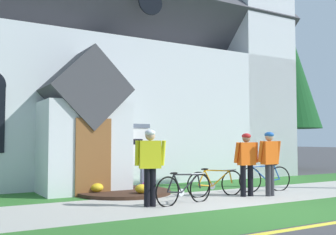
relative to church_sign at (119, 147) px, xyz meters
The scene contains 15 objects.
ground 2.15m from the church_sign, 13.72° to the right, with size 140.00×140.00×0.00m, color #3D3D3F.
sidewalk_slab 3.18m from the church_sign, 54.62° to the right, with size 32.00×2.74×0.01m, color #A8A59E.
grass_verge 5.18m from the church_sign, 70.46° to the right, with size 32.00×1.99×0.01m, color #2D6628.
church_lawn 2.13m from the church_sign, ahead, with size 24.00×2.32×0.01m, color #2D6628.
curb_paint_stripe 6.24m from the church_sign, 74.06° to the right, with size 28.00×0.16×0.01m, color yellow.
church_building 6.55m from the church_sign, 67.70° to the left, with size 14.73×10.07×13.97m.
church_sign is the anchor object (origin of this frame).
flower_bed 1.28m from the church_sign, 88.72° to the right, with size 2.63×2.63×0.34m.
bicycle_green 4.35m from the church_sign, 27.22° to the right, with size 1.73×0.33×0.82m.
bicycle_white 2.94m from the church_sign, 46.55° to the right, with size 1.77×0.14×0.78m.
bicycle_silver 2.92m from the church_sign, 80.08° to the right, with size 1.73×0.37×0.79m.
cyclist_in_white_jersey 2.68m from the church_sign, 98.29° to the right, with size 0.63×0.40×1.74m.
cyclist_in_red_jersey 3.61m from the church_sign, 43.34° to the right, with size 0.65×0.31×1.69m.
cyclist_in_orange_jersey 4.21m from the church_sign, 40.39° to the right, with size 0.67×0.28×1.73m.
roadside_conifer 12.70m from the church_sign, 20.43° to the left, with size 3.37×3.37×7.86m.
Camera 1 is at (-6.29, -6.34, 1.50)m, focal length 43.02 mm.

